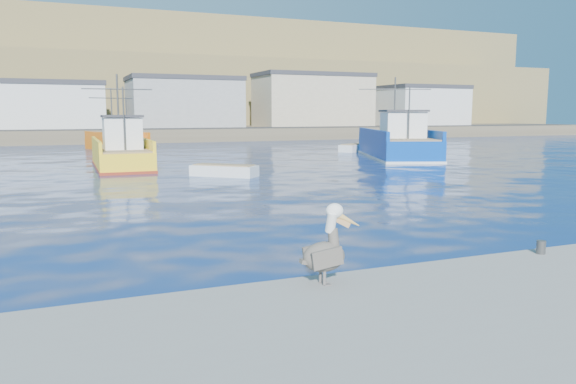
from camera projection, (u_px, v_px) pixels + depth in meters
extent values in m
plane|color=navy|center=(349.00, 253.00, 14.61)|extent=(260.00, 260.00, 0.00)
cylinder|color=#4C4C4C|center=(541.00, 247.00, 12.54)|extent=(0.20, 0.20, 0.30)
cube|color=brown|center=(108.00, 133.00, 80.43)|extent=(160.00, 30.00, 1.60)
cube|color=brown|center=(95.00, 100.00, 103.52)|extent=(180.00, 40.00, 14.00)
cube|color=brown|center=(88.00, 79.00, 121.14)|extent=(200.00, 40.00, 24.00)
cube|color=#2D2D2D|center=(116.00, 129.00, 70.24)|extent=(150.00, 5.00, 0.10)
cube|color=silver|center=(29.00, 108.00, 71.59)|extent=(18.00, 11.00, 5.50)
cube|color=#333338|center=(27.00, 83.00, 71.17)|extent=(18.36, 11.22, 0.60)
cube|color=gray|center=(184.00, 104.00, 79.06)|extent=(15.00, 10.00, 6.50)
cube|color=#333338|center=(184.00, 79.00, 78.57)|extent=(15.30, 10.20, 0.60)
cube|color=tan|center=(313.00, 102.00, 86.53)|extent=(17.00, 9.00, 7.50)
cube|color=#333338|center=(313.00, 75.00, 85.97)|extent=(17.34, 9.18, 0.60)
cube|color=silver|center=(421.00, 107.00, 94.17)|extent=(13.00, 10.00, 6.00)
cube|color=#333338|center=(421.00, 87.00, 93.71)|extent=(13.26, 10.20, 0.60)
cube|color=yellow|center=(121.00, 158.00, 37.61)|extent=(3.44, 9.58, 1.24)
cube|color=yellow|center=(144.00, 143.00, 38.03)|extent=(0.34, 9.34, 0.70)
cube|color=yellow|center=(96.00, 144.00, 36.91)|extent=(0.34, 9.34, 0.70)
cube|color=maroon|center=(122.00, 167.00, 37.69)|extent=(3.51, 9.77, 0.25)
cube|color=#8C7251|center=(121.00, 148.00, 37.51)|extent=(3.17, 9.19, 0.10)
cube|color=white|center=(122.00, 133.00, 36.05)|extent=(2.34, 2.42, 2.00)
cube|color=#333338|center=(122.00, 116.00, 35.90)|extent=(2.51, 2.71, 0.15)
cylinder|color=#4C4C4C|center=(118.00, 112.00, 38.05)|extent=(0.12, 0.12, 5.00)
cylinder|color=#4C4C4C|center=(124.00, 120.00, 34.61)|extent=(0.10, 0.10, 4.00)
cylinder|color=#4C4C4C|center=(117.00, 89.00, 37.84)|extent=(4.61, 0.15, 0.08)
cube|color=#013799|center=(397.00, 148.00, 46.28)|extent=(8.39, 13.12, 1.61)
cube|color=#013799|center=(422.00, 134.00, 46.19)|extent=(4.48, 11.47, 0.70)
cube|color=#013799|center=(373.00, 134.00, 46.05)|extent=(4.48, 11.47, 0.70)
cube|color=silver|center=(397.00, 157.00, 46.38)|extent=(8.55, 13.39, 0.25)
cube|color=#8C7251|center=(397.00, 137.00, 46.16)|extent=(7.89, 12.54, 0.10)
cube|color=white|center=(403.00, 125.00, 44.17)|extent=(3.93, 3.96, 2.00)
cube|color=#333338|center=(403.00, 111.00, 44.02)|extent=(4.26, 4.39, 0.15)
cylinder|color=#4C4C4C|center=(395.00, 107.00, 47.05)|extent=(0.15, 0.15, 5.00)
cylinder|color=#4C4C4C|center=(409.00, 113.00, 42.21)|extent=(0.13, 0.13, 4.00)
cylinder|color=#4C4C4C|center=(395.00, 89.00, 46.84)|extent=(5.72, 2.19, 0.08)
cube|color=#D25B0A|center=(117.00, 144.00, 55.62)|extent=(5.62, 9.09, 1.11)
cube|color=#D25B0A|center=(131.00, 135.00, 56.45)|extent=(2.71, 8.02, 0.70)
cube|color=#D25B0A|center=(101.00, 136.00, 54.53)|extent=(2.71, 8.02, 0.70)
cube|color=#8C7251|center=(116.00, 138.00, 55.53)|extent=(5.28, 8.69, 0.10)
cube|color=white|center=(121.00, 128.00, 54.41)|extent=(2.78, 2.71, 2.00)
cube|color=#333338|center=(121.00, 117.00, 54.26)|extent=(3.01, 3.00, 0.15)
cylinder|color=#4C4C4C|center=(112.00, 113.00, 55.84)|extent=(0.15, 0.15, 5.00)
cylinder|color=#4C4C4C|center=(126.00, 119.00, 53.32)|extent=(0.13, 0.13, 4.00)
cylinder|color=#4C4C4C|center=(111.00, 98.00, 55.63)|extent=(4.29, 1.43, 0.08)
cube|color=silver|center=(224.00, 172.00, 32.49)|extent=(3.76, 3.60, 0.77)
cube|color=#8C7251|center=(224.00, 165.00, 32.43)|extent=(3.28, 3.13, 0.08)
cube|color=silver|center=(355.00, 149.00, 53.72)|extent=(4.22, 3.61, 0.83)
cube|color=#8C7251|center=(355.00, 144.00, 53.65)|extent=(3.70, 3.11, 0.08)
cylinder|color=#595451|center=(324.00, 278.00, 10.24)|extent=(0.07, 0.07, 0.28)
cube|color=#595451|center=(327.00, 285.00, 10.27)|extent=(0.14, 0.12, 0.02)
cylinder|color=#595451|center=(320.00, 275.00, 10.40)|extent=(0.07, 0.07, 0.28)
cube|color=#595451|center=(323.00, 282.00, 10.44)|extent=(0.14, 0.12, 0.02)
ellipsoid|color=#38332D|center=(324.00, 257.00, 10.28)|extent=(0.83, 0.51, 0.56)
cube|color=#38332D|center=(328.00, 258.00, 10.06)|extent=(0.63, 0.09, 0.41)
cube|color=#38332D|center=(318.00, 253.00, 10.47)|extent=(0.63, 0.09, 0.41)
cube|color=#38332D|center=(306.00, 262.00, 10.16)|extent=(0.22, 0.16, 0.12)
cylinder|color=#38332D|center=(334.00, 240.00, 10.30)|extent=(0.20, 0.30, 0.44)
cylinder|color=white|center=(331.00, 222.00, 10.24)|extent=(0.19, 0.29, 0.42)
ellipsoid|color=white|center=(335.00, 211.00, 10.23)|extent=(0.34, 0.27, 0.28)
cone|color=gold|center=(347.00, 220.00, 10.34)|extent=(0.57, 0.16, 0.39)
cube|color=tan|center=(342.00, 222.00, 10.31)|extent=(0.34, 0.06, 0.25)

